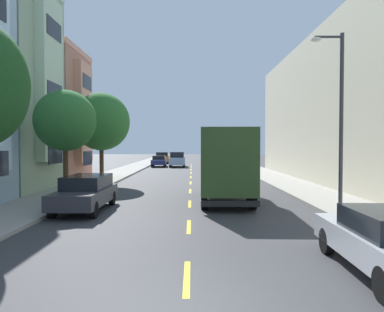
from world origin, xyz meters
The scene contains 14 objects.
ground_plane centered at (0.00, 30.00, 0.00)m, with size 160.00×160.00×0.00m, color #38383A.
sidewalk_left centered at (-7.10, 28.00, 0.07)m, with size 3.20×120.00×0.14m, color #A39E93.
sidewalk_right centered at (7.10, 28.00, 0.07)m, with size 3.20×120.00×0.14m, color #A39E93.
lane_centerline_dashes centered at (0.00, 24.50, 0.00)m, with size 0.14×47.20×0.01m.
street_tree_second centered at (-6.40, 13.34, 4.07)m, with size 3.12×3.12×5.52m.
street_tree_third centered at (-6.40, 20.99, 4.50)m, with size 4.05×4.05×6.43m.
street_lamp centered at (5.95, 9.14, 4.26)m, with size 1.35×0.28×7.15m.
delivery_box_truck centered at (1.79, 12.55, 1.98)m, with size 2.65×7.22×3.57m.
parked_pickup_orange centered at (-4.48, 52.53, 0.83)m, with size 2.02×5.31×1.73m.
parked_pickup_forest centered at (4.34, 44.95, 0.83)m, with size 2.09×5.33×1.73m.
parked_pickup_black centered at (4.45, 53.43, 0.83)m, with size 2.11×5.34×1.73m.
parked_wagon_charcoal centered at (-4.48, 10.19, 0.80)m, with size 1.85×4.71×1.50m.
parked_sedan_navy centered at (-4.22, 42.94, 0.75)m, with size 1.93×4.55×1.43m.
moving_sky_sedan centered at (-1.80, 42.68, 0.99)m, with size 1.95×4.80×1.93m.
Camera 1 is at (0.11, -5.88, 2.82)m, focal length 35.01 mm.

